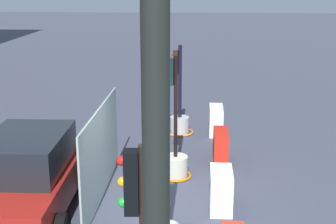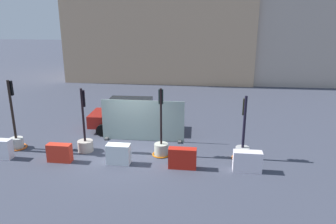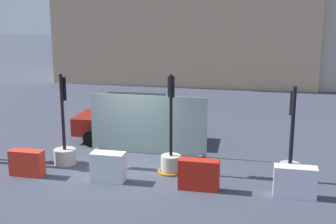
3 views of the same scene
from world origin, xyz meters
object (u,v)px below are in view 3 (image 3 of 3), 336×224
construction_barrier_2 (108,167)px  construction_barrier_1 (27,163)px  construction_barrier_3 (199,175)px  traffic_light_1 (65,149)px  traffic_light_2 (171,156)px  traffic_light_3 (290,164)px  construction_barrier_4 (295,182)px  car_red_compact (134,119)px

construction_barrier_2 → construction_barrier_1: bearing=-178.0°
construction_barrier_2 → construction_barrier_3: size_ratio=0.87×
construction_barrier_1 → construction_barrier_2: construction_barrier_2 is taller
traffic_light_1 → traffic_light_2: traffic_light_2 is taller
traffic_light_3 → traffic_light_2: bearing=-179.5°
construction_barrier_3 → construction_barrier_4: size_ratio=1.00×
car_red_compact → construction_barrier_3: bearing=-53.6°
traffic_light_1 → construction_barrier_3: bearing=-14.8°
traffic_light_1 → car_red_compact: 3.26m
traffic_light_2 → construction_barrier_3: bearing=-48.6°
traffic_light_1 → car_red_compact: bearing=63.0°
traffic_light_1 → construction_barrier_4: size_ratio=2.60×
traffic_light_2 → traffic_light_1: bearing=179.5°
traffic_light_2 → traffic_light_3: bearing=0.5°
traffic_light_1 → construction_barrier_1: bearing=-120.4°
traffic_light_3 → construction_barrier_2: size_ratio=2.85×
traffic_light_1 → construction_barrier_2: bearing=-30.6°
construction_barrier_1 → construction_barrier_3: construction_barrier_3 is taller
construction_barrier_1 → construction_barrier_4: bearing=0.1°
traffic_light_1 → traffic_light_2: (3.46, -0.03, 0.00)m
construction_barrier_4 → construction_barrier_1: bearing=-179.9°
traffic_light_3 → construction_barrier_4: (0.07, -1.15, -0.08)m
traffic_light_3 → construction_barrier_4: traffic_light_3 is taller
traffic_light_3 → construction_barrier_2: (-5.13, -1.08, -0.08)m
traffic_light_1 → traffic_light_3: traffic_light_1 is taller
traffic_light_2 → construction_barrier_3: size_ratio=2.68×
construction_barrier_2 → car_red_compact: 4.00m
traffic_light_1 → construction_barrier_1: 1.36m
traffic_light_1 → construction_barrier_4: (7.03, -1.15, -0.08)m
traffic_light_2 → construction_barrier_2: bearing=-147.4°
construction_barrier_1 → car_red_compact: bearing=62.0°
construction_barrier_1 → traffic_light_1: bearing=59.6°
construction_barrier_4 → car_red_compact: bearing=144.0°
traffic_light_3 → construction_barrier_4: bearing=-86.3°
traffic_light_2 → construction_barrier_4: size_ratio=2.69×
construction_barrier_2 → construction_barrier_4: size_ratio=0.87×
traffic_light_1 → construction_barrier_2: traffic_light_1 is taller
traffic_light_1 → construction_barrier_3: traffic_light_1 is taller
construction_barrier_1 → construction_barrier_3: bearing=-0.2°
construction_barrier_1 → car_red_compact: 4.61m
traffic_light_2 → traffic_light_3: size_ratio=1.08×
construction_barrier_3 → construction_barrier_4: 2.56m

